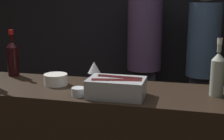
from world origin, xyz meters
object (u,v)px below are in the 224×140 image
object	(u,v)px
ice_bin_with_bottles	(117,87)
person_in_hoodie	(203,59)
candle_votive	(79,92)
red_wine_bottle_tall	(13,57)
wine_glass	(94,68)
bowl_white	(56,79)
person_blond_tee	(144,54)
white_wine_bottle	(217,73)

from	to	relation	value
ice_bin_with_bottles	person_in_hoodie	distance (m)	1.73
candle_votive	red_wine_bottle_tall	distance (m)	0.73
wine_glass	bowl_white	bearing A→B (deg)	-171.53
bowl_white	person_blond_tee	size ratio (longest dim) A/B	0.08
red_wine_bottle_tall	person_blond_tee	distance (m)	1.60
bowl_white	person_in_hoodie	xyz separation A→B (m)	(0.98, 1.49, -0.09)
candle_votive	ice_bin_with_bottles	bearing A→B (deg)	9.88
wine_glass	person_blond_tee	bearing A→B (deg)	85.99
candle_votive	white_wine_bottle	bearing A→B (deg)	14.66
bowl_white	red_wine_bottle_tall	bearing A→B (deg)	158.43
wine_glass	red_wine_bottle_tall	bearing A→B (deg)	169.44
candle_votive	red_wine_bottle_tall	xyz separation A→B (m)	(-0.63, 0.35, 0.12)
bowl_white	person_blond_tee	bearing A→B (deg)	76.99
white_wine_bottle	person_blond_tee	distance (m)	1.68
person_blond_tee	bowl_white	bearing A→B (deg)	176.63
wine_glass	person_blond_tee	xyz separation A→B (m)	(0.11, 1.52, -0.16)
red_wine_bottle_tall	person_in_hoodie	size ratio (longest dim) A/B	0.19
person_in_hoodie	white_wine_bottle	bearing A→B (deg)	161.46
red_wine_bottle_tall	candle_votive	bearing A→B (deg)	-29.14
bowl_white	white_wine_bottle	bearing A→B (deg)	0.55
wine_glass	person_in_hoodie	distance (m)	1.63
bowl_white	red_wine_bottle_tall	distance (m)	0.45
red_wine_bottle_tall	person_blond_tee	bearing A→B (deg)	61.25
ice_bin_with_bottles	wine_glass	size ratio (longest dim) A/B	2.03
ice_bin_with_bottles	wine_glass	bearing A→B (deg)	135.39
wine_glass	person_blond_tee	distance (m)	1.53
ice_bin_with_bottles	person_blond_tee	size ratio (longest dim) A/B	0.18
person_in_hoodie	person_blond_tee	distance (m)	0.62
wine_glass	white_wine_bottle	xyz separation A→B (m)	(0.75, -0.03, 0.02)
white_wine_bottle	candle_votive	bearing A→B (deg)	-165.34
wine_glass	red_wine_bottle_tall	distance (m)	0.67
white_wine_bottle	wine_glass	bearing A→B (deg)	177.87
wine_glass	red_wine_bottle_tall	world-z (taller)	red_wine_bottle_tall
candle_votive	person_in_hoodie	size ratio (longest dim) A/B	0.05
ice_bin_with_bottles	red_wine_bottle_tall	world-z (taller)	red_wine_bottle_tall
ice_bin_with_bottles	bowl_white	size ratio (longest dim) A/B	2.11
bowl_white	red_wine_bottle_tall	size ratio (longest dim) A/B	0.45
bowl_white	candle_votive	distance (m)	0.30
ice_bin_with_bottles	bowl_white	bearing A→B (deg)	160.92
white_wine_bottle	person_blond_tee	xyz separation A→B (m)	(-0.64, 1.54, -0.17)
person_in_hoodie	person_blond_tee	xyz separation A→B (m)	(-0.62, 0.06, 0.01)
bowl_white	wine_glass	bearing A→B (deg)	8.47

